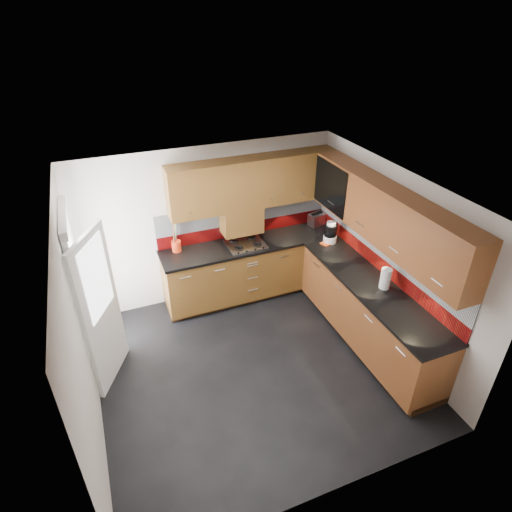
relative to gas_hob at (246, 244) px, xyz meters
name	(u,v)px	position (x,y,z in m)	size (l,w,h in m)	color
room	(254,269)	(-0.45, -1.47, 0.54)	(4.00, 3.80, 2.64)	black
base_cabinets	(304,291)	(0.62, -0.75, -0.52)	(2.70, 3.20, 0.95)	brown
countertop	(306,263)	(0.60, -0.77, -0.03)	(2.72, 3.22, 0.04)	black
backsplash	(313,235)	(0.83, -0.54, 0.26)	(2.70, 3.20, 0.54)	maroon
upper_cabinets	(319,198)	(0.78, -0.69, 0.88)	(2.50, 3.20, 0.72)	brown
extractor_hood	(241,220)	(0.00, 0.17, 0.33)	(0.60, 0.33, 0.40)	brown
glass_cabinet	(339,184)	(1.26, -0.40, 0.91)	(0.32, 0.80, 0.66)	black
back_door	(90,301)	(-2.23, -0.72, 0.08)	(0.42, 1.19, 2.04)	white
gas_hob	(246,244)	(0.00, 0.00, 0.00)	(0.56, 0.49, 0.04)	silver
utensil_pot	(176,245)	(-0.99, 0.20, 0.09)	(0.13, 0.13, 0.47)	red
toaster	(317,219)	(1.30, 0.19, 0.08)	(0.31, 0.23, 0.20)	silver
food_processor	(330,233)	(1.20, -0.39, 0.14)	(0.20, 0.20, 0.33)	white
paper_towel	(385,279)	(1.24, -1.68, 0.12)	(0.13, 0.13, 0.28)	white
orange_cloth	(326,243)	(1.13, -0.43, -0.01)	(0.15, 0.13, 0.02)	#D34817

